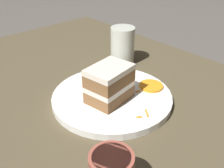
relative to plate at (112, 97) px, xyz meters
name	(u,v)px	position (x,y,z in m)	size (l,w,h in m)	color
ground_plane	(118,119)	(-0.04, 0.02, -0.04)	(6.00, 6.00, 0.00)	#4C4742
dining_table	(118,115)	(-0.04, 0.02, -0.02)	(1.34, 0.84, 0.03)	#4C422D
plate	(112,97)	(0.00, 0.00, 0.00)	(0.30, 0.30, 0.02)	white
cake_slice	(108,84)	(-0.01, 0.02, 0.05)	(0.09, 0.11, 0.09)	brown
cream_dollop	(116,69)	(0.06, -0.07, 0.03)	(0.05, 0.04, 0.05)	silver
orange_garnish	(150,85)	(-0.04, -0.10, 0.01)	(0.06, 0.06, 0.01)	orange
carrot_shreds_scatter	(125,101)	(-0.05, 0.00, 0.01)	(0.19, 0.10, 0.00)	orange
drinking_glass	(122,48)	(0.14, -0.17, 0.04)	(0.07, 0.07, 0.12)	beige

